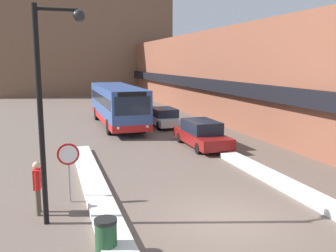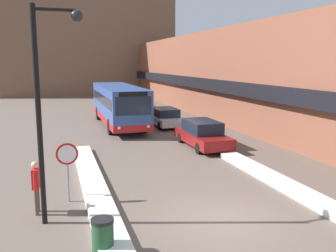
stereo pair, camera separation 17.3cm
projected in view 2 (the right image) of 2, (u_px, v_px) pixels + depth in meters
The scene contains 13 objects.
ground_plane at pixel (224, 220), 11.68m from camera, with size 160.00×160.00×0.00m, color #66564C.
building_row_right at pixel (212, 74), 36.54m from camera, with size 5.50×60.00×7.46m.
building_backdrop_far at pixel (85, 31), 56.08m from camera, with size 26.00×8.00×18.93m.
snow_bank_left at pixel (96, 192), 13.76m from camera, with size 0.90×14.94×0.24m.
snow_bank_right at pixel (285, 185), 14.65m from camera, with size 0.90×10.05×0.24m.
city_bus at pixel (119, 104), 28.69m from camera, with size 2.64×11.36×3.06m.
parked_car_front at pixel (202, 134), 21.60m from camera, with size 1.87×4.87×1.53m.
parked_car_middle at pixel (165, 117), 28.67m from camera, with size 1.91×4.64×1.37m.
parked_car_back at pixel (142, 105), 36.11m from camera, with size 1.82×4.72×1.49m.
stop_sign at pixel (67, 160), 12.93m from camera, with size 0.76×0.08×2.11m.
street_lamp at pixel (47, 92), 10.84m from camera, with size 1.46×0.36×6.47m.
pedestrian at pixel (36, 182), 12.01m from camera, with size 0.25×0.56×1.74m.
trash_bin at pixel (103, 236), 9.53m from camera, with size 0.59×0.59×0.95m.
Camera 2 is at (-4.90, -10.02, 4.86)m, focal length 40.00 mm.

